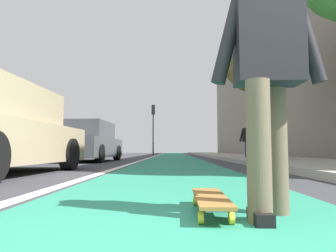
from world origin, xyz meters
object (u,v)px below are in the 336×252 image
Objects in this scene: street_tree_mid at (260,54)px; pedestrian_distant at (247,139)px; parked_car_mid at (86,143)px; skater_person at (268,66)px; traffic_light at (153,120)px; skateboard at (211,199)px.

pedestrian_distant is at bearing 7.47° from street_tree_mid.
skater_person is at bearing -158.51° from parked_car_mid.
street_tree_mid is 3.41m from pedestrian_distant.
street_tree_mid reaches higher than skater_person.
parked_car_mid is 14.86m from traffic_light.
street_tree_mid is (-0.25, -6.47, 3.23)m from parked_car_mid.
skater_person is 0.39× the size of traffic_light.
traffic_light is at bearing 19.41° from pedestrian_distant.
traffic_light is (24.39, 2.29, 1.98)m from skater_person.
parked_car_mid is at bearing 173.89° from traffic_light.
parked_car_mid is 1.03× the size of traffic_light.
skater_person is 0.30× the size of street_tree_mid.
parked_car_mid is at bearing 20.00° from skateboard.
street_tree_mid reaches higher than traffic_light.
traffic_light reaches higher than skateboard.
skateboard is 0.56× the size of pedestrian_distant.
traffic_light reaches higher than pedestrian_distant.
parked_car_mid is 0.80× the size of street_tree_mid.
skater_person is 11.29m from pedestrian_distant.
traffic_light is 14.32m from pedestrian_distant.
parked_car_mid is 2.85× the size of pedestrian_distant.
traffic_light is at bearing 18.27° from street_tree_mid.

